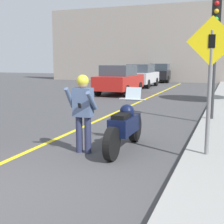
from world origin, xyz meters
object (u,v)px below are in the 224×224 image
parked_car_silver (141,75)px  parked_car_black (161,73)px  motorcycle (125,126)px  crossing_sign (210,73)px  parked_car_red (119,79)px  person_biker (83,106)px  traffic_light (215,36)px

parked_car_silver → parked_car_black: same height
motorcycle → parked_car_silver: size_ratio=0.54×
crossing_sign → parked_car_red: size_ratio=0.61×
crossing_sign → parked_car_black: size_ratio=0.61×
person_biker → crossing_sign: bearing=6.6°
person_biker → parked_car_black: parked_car_black is taller
motorcycle → person_biker: 1.03m
crossing_sign → parked_car_black: bearing=103.9°
parked_car_red → parked_car_silver: same height
person_biker → traffic_light: size_ratio=0.46×
motorcycle → parked_car_black: parked_car_black is taller
traffic_light → parked_car_black: bearing=106.3°
crossing_sign → parked_car_silver: size_ratio=0.61×
person_biker → parked_car_silver: 17.23m
parked_car_red → parked_car_black: size_ratio=1.00×
crossing_sign → parked_car_black: 23.46m
person_biker → parked_car_black: bearing=97.9°
motorcycle → parked_car_black: size_ratio=0.54×
traffic_light → parked_car_silver: (-5.73, 12.66, -1.78)m
motorcycle → person_biker: person_biker is taller
person_biker → parked_car_red: 11.94m
person_biker → parked_car_red: bearing=105.7°
crossing_sign → parked_car_silver: bearing=109.5°
parked_car_red → parked_car_silver: bearing=91.8°
crossing_sign → traffic_light: size_ratio=0.72×
person_biker → crossing_sign: 2.58m
motorcycle → traffic_light: size_ratio=0.63×
person_biker → parked_car_silver: bearing=101.4°
parked_car_red → parked_car_black: bearing=89.7°
crossing_sign → parked_car_black: crossing_sign is taller
motorcycle → traffic_light: traffic_light is taller
motorcycle → traffic_light: 4.55m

